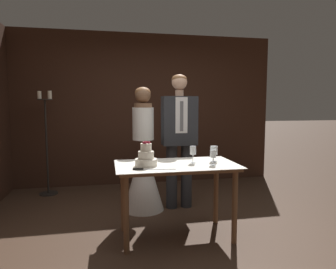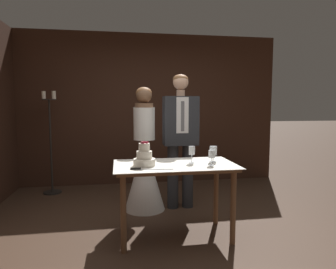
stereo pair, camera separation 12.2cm
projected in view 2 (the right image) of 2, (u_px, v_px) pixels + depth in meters
ground_plane at (171, 236)px, 3.22m from camera, size 40.00×40.00×0.00m
wall_back at (148, 109)px, 5.37m from camera, size 4.68×0.12×2.64m
cake_table at (175, 174)px, 3.15m from camera, size 1.27×0.72×0.79m
tiered_cake at (144, 158)px, 3.04m from camera, size 0.22×0.22×0.25m
cake_knife at (143, 169)px, 2.87m from camera, size 0.41×0.07×0.02m
wine_glass_near at (192, 151)px, 3.17m from camera, size 0.07×0.07×0.18m
wine_glass_middle at (212, 155)px, 3.05m from camera, size 0.06×0.06×0.16m
wine_glass_far at (213, 151)px, 3.25m from camera, size 0.08×0.08×0.17m
bride at (145, 165)px, 3.99m from camera, size 0.54×0.54×1.64m
groom at (180, 133)px, 4.03m from camera, size 0.46×0.25×1.81m
candle_stand at (51, 147)px, 4.72m from camera, size 0.28×0.28×1.62m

